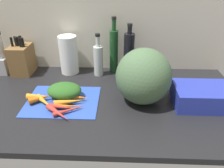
# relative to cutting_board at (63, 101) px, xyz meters

# --- Properties ---
(ground_plane) EXTENTS (1.70, 0.80, 0.03)m
(ground_plane) POSITION_rel_cutting_board_xyz_m (0.10, 0.04, -0.02)
(ground_plane) COLOR black
(wall_back) EXTENTS (1.70, 0.03, 0.60)m
(wall_back) POSITION_rel_cutting_board_xyz_m (0.10, 0.43, 0.30)
(wall_back) COLOR beige
(wall_back) RESTS_ON ground_plane
(cutting_board) EXTENTS (0.37, 0.29, 0.01)m
(cutting_board) POSITION_rel_cutting_board_xyz_m (0.00, 0.00, 0.00)
(cutting_board) COLOR #2D51B7
(cutting_board) RESTS_ON ground_plane
(carrot_0) EXTENTS (0.13, 0.04, 0.03)m
(carrot_0) POSITION_rel_cutting_board_xyz_m (0.07, 0.00, 0.02)
(carrot_0) COLOR orange
(carrot_0) RESTS_ON cutting_board
(carrot_1) EXTENTS (0.12, 0.12, 0.03)m
(carrot_1) POSITION_rel_cutting_board_xyz_m (-0.08, -0.04, 0.02)
(carrot_1) COLOR orange
(carrot_1) RESTS_ON cutting_board
(carrot_2) EXTENTS (0.12, 0.04, 0.03)m
(carrot_2) POSITION_rel_cutting_board_xyz_m (-0.12, 0.00, 0.02)
(carrot_2) COLOR orange
(carrot_2) RESTS_ON cutting_board
(carrot_3) EXTENTS (0.13, 0.12, 0.03)m
(carrot_3) POSITION_rel_cutting_board_xyz_m (0.01, -0.13, 0.02)
(carrot_3) COLOR red
(carrot_3) RESTS_ON cutting_board
(carrot_4) EXTENTS (0.12, 0.09, 0.03)m
(carrot_4) POSITION_rel_cutting_board_xyz_m (-0.11, -0.01, 0.02)
(carrot_4) COLOR orange
(carrot_4) RESTS_ON cutting_board
(carrot_5) EXTENTS (0.15, 0.03, 0.02)m
(carrot_5) POSITION_rel_cutting_board_xyz_m (0.04, -0.07, 0.02)
(carrot_5) COLOR orange
(carrot_5) RESTS_ON cutting_board
(carrot_6) EXTENTS (0.15, 0.07, 0.03)m
(carrot_6) POSITION_rel_cutting_board_xyz_m (0.04, -0.04, 0.02)
(carrot_6) COLOR orange
(carrot_6) RESTS_ON cutting_board
(carrot_7) EXTENTS (0.15, 0.10, 0.02)m
(carrot_7) POSITION_rel_cutting_board_xyz_m (0.06, -0.10, 0.01)
(carrot_7) COLOR red
(carrot_7) RESTS_ON cutting_board
(carrot_8) EXTENTS (0.12, 0.04, 0.03)m
(carrot_8) POSITION_rel_cutting_board_xyz_m (0.01, -0.08, 0.02)
(carrot_8) COLOR red
(carrot_8) RESTS_ON cutting_board
(carrot_greens_pile) EXTENTS (0.18, 0.14, 0.07)m
(carrot_greens_pile) POSITION_rel_cutting_board_xyz_m (0.01, 0.03, 0.04)
(carrot_greens_pile) COLOR #2D6023
(carrot_greens_pile) RESTS_ON cutting_board
(winter_squash) EXTENTS (0.27, 0.26, 0.28)m
(winter_squash) POSITION_rel_cutting_board_xyz_m (0.41, 0.02, 0.14)
(winter_squash) COLOR #4C6B47
(winter_squash) RESTS_ON ground_plane
(knife_block) EXTENTS (0.12, 0.16, 0.24)m
(knife_block) POSITION_rel_cutting_board_xyz_m (-0.33, 0.32, 0.09)
(knife_block) COLOR brown
(knife_block) RESTS_ON ground_plane
(paper_towel_roll) EXTENTS (0.11, 0.11, 0.24)m
(paper_towel_roll) POSITION_rel_cutting_board_xyz_m (-0.03, 0.34, 0.12)
(paper_towel_roll) COLOR white
(paper_towel_roll) RESTS_ON ground_plane
(bottle_0) EXTENTS (0.06, 0.06, 0.27)m
(bottle_0) POSITION_rel_cutting_board_xyz_m (0.16, 0.31, 0.10)
(bottle_0) COLOR silver
(bottle_0) RESTS_ON ground_plane
(bottle_1) EXTENTS (0.05, 0.05, 0.35)m
(bottle_1) POSITION_rel_cutting_board_xyz_m (0.25, 0.36, 0.14)
(bottle_1) COLOR #19421E
(bottle_1) RESTS_ON ground_plane
(bottle_2) EXTENTS (0.06, 0.06, 0.32)m
(bottle_2) POSITION_rel_cutting_board_xyz_m (0.34, 0.34, 0.13)
(bottle_2) COLOR black
(bottle_2) RESTS_ON ground_plane
(dish_rack) EXTENTS (0.30, 0.19, 0.10)m
(dish_rack) POSITION_rel_cutting_board_xyz_m (0.71, 0.00, 0.04)
(dish_rack) COLOR #2838AD
(dish_rack) RESTS_ON ground_plane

